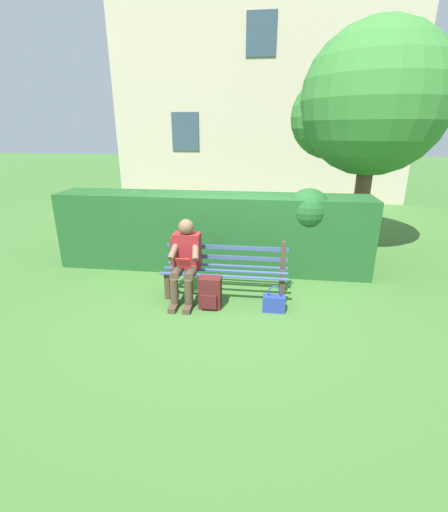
% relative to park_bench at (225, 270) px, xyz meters
% --- Properties ---
extents(ground, '(60.00, 60.00, 0.00)m').
position_rel_park_bench_xyz_m(ground, '(0.00, 0.06, -0.41)').
color(ground, '#3D6B2D').
extents(park_bench, '(1.79, 0.47, 0.83)m').
position_rel_park_bench_xyz_m(park_bench, '(0.00, 0.00, 0.00)').
color(park_bench, '#4C3828').
rests_on(park_bench, ground).
extents(person_seated, '(0.44, 0.73, 1.15)m').
position_rel_park_bench_xyz_m(person_seated, '(0.55, 0.16, 0.20)').
color(person_seated, maroon).
rests_on(person_seated, ground).
extents(hedge_backdrop, '(5.31, 0.84, 1.45)m').
position_rel_park_bench_xyz_m(hedge_backdrop, '(0.34, -1.11, 0.28)').
color(hedge_backdrop, '#1E5123').
rests_on(hedge_backdrop, ground).
extents(tree, '(2.75, 2.62, 4.11)m').
position_rel_park_bench_xyz_m(tree, '(-2.25, -2.51, 2.33)').
color(tree, brown).
rests_on(tree, ground).
extents(building_facade, '(9.58, 3.27, 8.02)m').
position_rel_park_bench_xyz_m(building_facade, '(-0.13, -8.95, 3.60)').
color(building_facade, '#BCAD93').
rests_on(building_facade, ground).
extents(backpack, '(0.30, 0.26, 0.44)m').
position_rel_park_bench_xyz_m(backpack, '(0.16, 0.40, -0.19)').
color(backpack, '#4C1919').
rests_on(backpack, ground).
extents(handbag, '(0.30, 0.14, 0.37)m').
position_rel_park_bench_xyz_m(handbag, '(-0.71, 0.40, -0.28)').
color(handbag, navy).
rests_on(handbag, ground).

